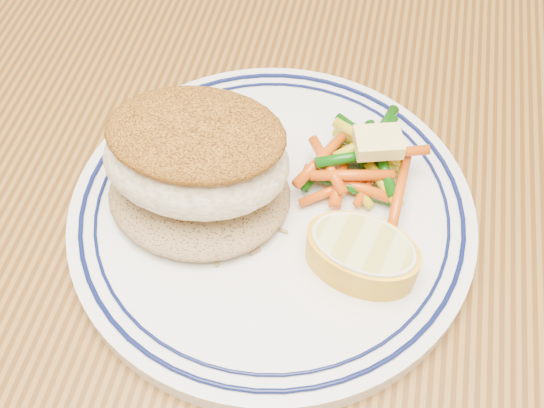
{
  "coord_description": "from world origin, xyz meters",
  "views": [
    {
      "loc": [
        0.05,
        -0.28,
        1.12
      ],
      "look_at": [
        -0.01,
        -0.03,
        0.77
      ],
      "focal_mm": 45.0,
      "sensor_mm": 36.0,
      "label": 1
    }
  ],
  "objects_px": {
    "vegetable_pile": "(361,162)",
    "fish_fillet": "(196,153)",
    "dining_table": "(287,259)",
    "plate": "(272,214)",
    "rice_pilaf": "(199,190)",
    "lemon_wedge": "(362,254)"
  },
  "relations": [
    {
      "from": "dining_table",
      "to": "plate",
      "type": "relative_size",
      "value": 5.74
    },
    {
      "from": "plate",
      "to": "fish_fillet",
      "type": "distance_m",
      "value": 0.07
    },
    {
      "from": "plate",
      "to": "vegetable_pile",
      "type": "distance_m",
      "value": 0.07
    },
    {
      "from": "dining_table",
      "to": "plate",
      "type": "bearing_deg",
      "value": -99.68
    },
    {
      "from": "vegetable_pile",
      "to": "fish_fillet",
      "type": "bearing_deg",
      "value": -157.65
    },
    {
      "from": "vegetable_pile",
      "to": "dining_table",
      "type": "bearing_deg",
      "value": -171.38
    },
    {
      "from": "rice_pilaf",
      "to": "lemon_wedge",
      "type": "xyz_separation_m",
      "value": [
        0.11,
        -0.03,
        0.0
      ]
    },
    {
      "from": "plate",
      "to": "rice_pilaf",
      "type": "distance_m",
      "value": 0.05
    },
    {
      "from": "dining_table",
      "to": "plate",
      "type": "xyz_separation_m",
      "value": [
        -0.01,
        -0.03,
        0.11
      ]
    },
    {
      "from": "plate",
      "to": "vegetable_pile",
      "type": "xyz_separation_m",
      "value": [
        0.05,
        0.04,
        0.02
      ]
    },
    {
      "from": "plate",
      "to": "rice_pilaf",
      "type": "height_order",
      "value": "rice_pilaf"
    },
    {
      "from": "lemon_wedge",
      "to": "plate",
      "type": "bearing_deg",
      "value": 152.53
    },
    {
      "from": "vegetable_pile",
      "to": "plate",
      "type": "bearing_deg",
      "value": -143.01
    },
    {
      "from": "dining_table",
      "to": "vegetable_pile",
      "type": "height_order",
      "value": "vegetable_pile"
    },
    {
      "from": "rice_pilaf",
      "to": "lemon_wedge",
      "type": "bearing_deg",
      "value": -14.99
    },
    {
      "from": "rice_pilaf",
      "to": "fish_fillet",
      "type": "relative_size",
      "value": 1.0
    },
    {
      "from": "dining_table",
      "to": "rice_pilaf",
      "type": "distance_m",
      "value": 0.14
    },
    {
      "from": "lemon_wedge",
      "to": "fish_fillet",
      "type": "bearing_deg",
      "value": 164.23
    },
    {
      "from": "fish_fillet",
      "to": "lemon_wedge",
      "type": "xyz_separation_m",
      "value": [
        0.11,
        -0.03,
        -0.03
      ]
    },
    {
      "from": "plate",
      "to": "lemon_wedge",
      "type": "bearing_deg",
      "value": -27.47
    },
    {
      "from": "rice_pilaf",
      "to": "vegetable_pile",
      "type": "relative_size",
      "value": 1.13
    },
    {
      "from": "rice_pilaf",
      "to": "dining_table",
      "type": "bearing_deg",
      "value": 33.4
    }
  ]
}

